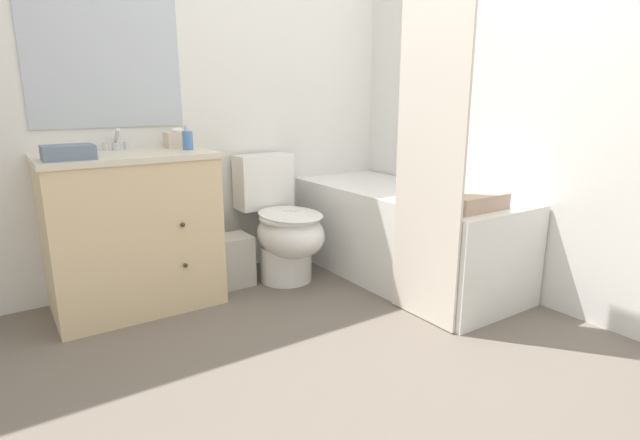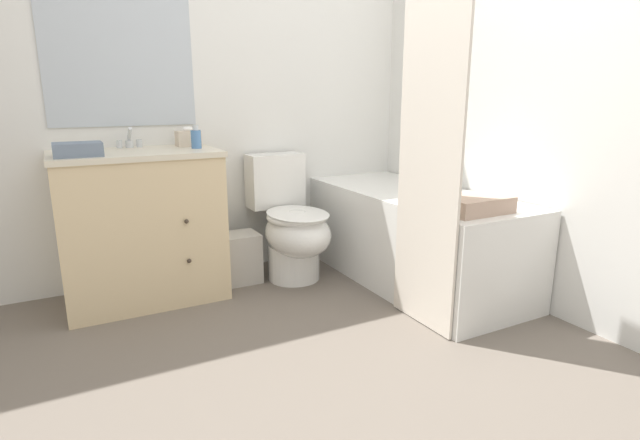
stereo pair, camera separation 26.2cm
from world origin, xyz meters
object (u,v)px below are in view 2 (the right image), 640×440
at_px(sink_faucet, 129,142).
at_px(toilet, 292,227).
at_px(wastebasket, 239,258).
at_px(soap_dispenser, 196,138).
at_px(vanity_cabinet, 141,225).
at_px(bathtub, 413,236).
at_px(bath_towel_folded, 474,204).
at_px(hand_towel_folded, 78,149).
at_px(tissue_box, 188,138).

height_order(sink_faucet, toilet, sink_faucet).
height_order(toilet, wastebasket, toilet).
xyz_separation_m(toilet, soap_dispenser, (-0.56, 0.08, 0.57)).
xyz_separation_m(wastebasket, soap_dispenser, (-0.23, -0.02, 0.76)).
bearing_deg(sink_faucet, vanity_cabinet, -90.00).
bearing_deg(bathtub, sink_faucet, 155.78).
distance_m(bathtub, bath_towel_folded, 0.66).
height_order(vanity_cabinet, toilet, vanity_cabinet).
xyz_separation_m(vanity_cabinet, sink_faucet, (-0.00, 0.18, 0.45)).
height_order(vanity_cabinet, hand_towel_folded, hand_towel_folded).
bearing_deg(soap_dispenser, wastebasket, 4.12).
relative_size(toilet, soap_dispenser, 5.88).
xyz_separation_m(sink_faucet, wastebasket, (0.56, -0.20, -0.74)).
height_order(toilet, bathtub, toilet).
bearing_deg(sink_faucet, tissue_box, -11.19).
bearing_deg(bath_towel_folded, tissue_box, 133.31).
height_order(soap_dispenser, bath_towel_folded, soap_dispenser).
relative_size(vanity_cabinet, tissue_box, 6.47).
xyz_separation_m(tissue_box, bath_towel_folded, (1.13, -1.20, -0.29)).
bearing_deg(vanity_cabinet, wastebasket, -1.36).
height_order(sink_faucet, hand_towel_folded, sink_faucet).
height_order(toilet, bath_towel_folded, toilet).
bearing_deg(tissue_box, soap_dispenser, -86.72).
distance_m(soap_dispenser, bath_towel_folded, 1.56).
distance_m(bathtub, tissue_box, 1.50).
bearing_deg(sink_faucet, wastebasket, -19.34).
bearing_deg(bathtub, bath_towel_folded, -98.52).
distance_m(wastebasket, tissue_box, 0.80).
distance_m(tissue_box, bath_towel_folded, 1.67).
bearing_deg(toilet, tissue_box, 158.09).
distance_m(sink_faucet, bath_towel_folded, 1.95).
distance_m(soap_dispenser, hand_towel_folded, 0.63).
bearing_deg(bathtub, wastebasket, 153.12).
bearing_deg(bath_towel_folded, wastebasket, 129.92).
xyz_separation_m(sink_faucet, soap_dispenser, (0.33, -0.21, 0.02)).
bearing_deg(tissue_box, sink_faucet, 168.81).
relative_size(vanity_cabinet, bath_towel_folded, 2.54).
relative_size(bathtub, wastebasket, 4.92).
xyz_separation_m(vanity_cabinet, bath_towel_folded, (1.45, -1.08, 0.18)).
xyz_separation_m(vanity_cabinet, toilet, (0.89, -0.11, -0.10)).
bearing_deg(bath_towel_folded, hand_towel_folded, 151.40).
distance_m(toilet, tissue_box, 0.83).
distance_m(sink_faucet, wastebasket, 0.95).
relative_size(soap_dispenser, hand_towel_folded, 0.59).
xyz_separation_m(bathtub, bath_towel_folded, (-0.09, -0.57, 0.33)).
height_order(sink_faucet, soap_dispenser, soap_dispenser).
bearing_deg(toilet, sink_faucet, 161.85).
height_order(tissue_box, soap_dispenser, soap_dispenser).
bearing_deg(bathtub, toilet, 148.33).
distance_m(toilet, bathtub, 0.77).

